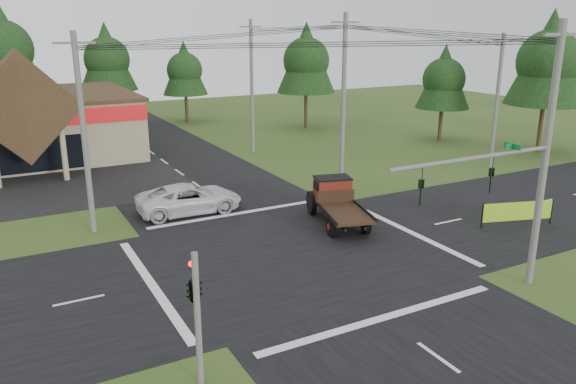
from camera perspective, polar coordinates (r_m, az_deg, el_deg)
ground at (r=27.48m, az=0.65°, el=-6.41°), size 120.00×120.00×0.00m
road_ns at (r=27.48m, az=0.65°, el=-6.39°), size 12.00×120.00×0.02m
road_ew at (r=27.47m, az=0.65°, el=-6.39°), size 120.00×12.00×0.02m
traffic_signal_mast at (r=24.10m, az=21.91°, el=0.17°), size 8.12×0.24×7.00m
traffic_signal_corner at (r=17.14m, az=-9.56°, el=-8.58°), size 0.53×2.48×4.40m
utility_pole_nr at (r=25.11m, az=24.69°, el=3.34°), size 2.00×0.30×11.00m
utility_pole_nw at (r=30.88m, az=-20.04°, el=5.62°), size 2.00×0.30×10.50m
utility_pole_ne at (r=36.62m, az=5.64°, el=8.92°), size 2.00×0.30×11.50m
utility_pole_far at (r=45.95m, az=20.46°, el=8.71°), size 2.00×0.30×10.20m
utility_pole_n at (r=48.80m, az=-3.70°, el=10.71°), size 2.00×0.30×11.20m
tree_row_c at (r=63.18m, az=-27.01°, el=13.05°), size 7.28×7.28×13.13m
tree_row_d at (r=65.36m, az=-17.94°, el=12.90°), size 6.16×6.16×11.11m
tree_row_e at (r=65.50m, az=-10.47°, el=12.24°), size 5.04×5.04×9.09m
tree_side_ne at (r=60.36m, az=1.87°, el=13.42°), size 6.16×6.16×11.11m
tree_side_e_near at (r=55.64m, az=15.57°, el=11.18°), size 5.04×5.04×9.09m
tree_side_e_far at (r=53.15m, az=25.01°, el=12.21°), size 6.72×6.72×12.12m
antique_flatbed_truck at (r=31.30m, az=5.18°, el=-1.14°), size 3.73×6.32×2.48m
roadside_banner at (r=33.46m, az=22.26°, el=-2.08°), size 4.15×1.42×1.47m
white_pickup at (r=33.79m, az=-9.99°, el=-0.65°), size 6.29×3.08×1.72m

